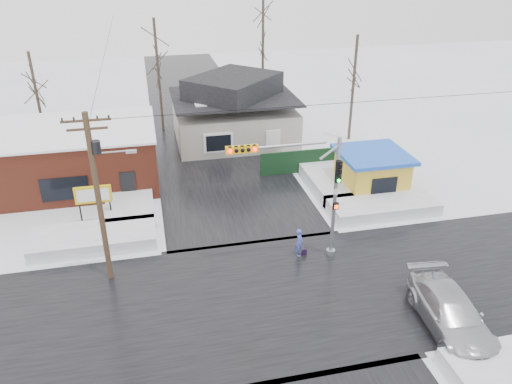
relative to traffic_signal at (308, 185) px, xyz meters
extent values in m
plane|color=white|center=(-2.43, -2.97, -4.54)|extent=(120.00, 120.00, 0.00)
cube|color=black|center=(-2.43, -2.97, -4.53)|extent=(10.00, 120.00, 0.02)
cube|color=black|center=(-2.43, -2.97, -4.53)|extent=(120.00, 10.00, 0.02)
cube|color=white|center=(-11.43, 4.03, -4.14)|extent=(7.00, 3.00, 0.80)
cube|color=white|center=(6.57, 4.03, -4.14)|extent=(7.00, 3.00, 0.80)
cube|color=white|center=(-9.43, 9.03, -4.14)|extent=(3.00, 8.00, 0.80)
cube|color=white|center=(4.57, 9.03, -4.14)|extent=(3.00, 8.00, 0.80)
cylinder|color=gray|center=(1.57, 0.03, -1.04)|extent=(0.20, 0.20, 7.00)
cylinder|color=gray|center=(1.57, 0.03, -4.39)|extent=(0.50, 0.50, 0.30)
cylinder|color=gray|center=(-1.43, 0.03, 2.26)|extent=(4.60, 0.14, 0.14)
cube|color=gold|center=(-3.43, 0.03, 2.26)|extent=(1.60, 0.28, 0.35)
sphere|color=#FF0C0C|center=(-4.03, -0.13, 2.26)|extent=(0.20, 0.20, 0.20)
sphere|color=#FF0C0C|center=(-2.83, -0.13, 2.26)|extent=(0.20, 0.20, 0.20)
cube|color=black|center=(1.57, -0.17, 0.66)|extent=(0.30, 0.22, 1.20)
sphere|color=#0CE533|center=(1.57, -0.31, 0.21)|extent=(0.18, 0.18, 0.18)
cube|color=black|center=(1.57, -0.17, -1.34)|extent=(0.30, 0.20, 0.35)
cylinder|color=#382619|center=(-10.43, 0.53, -0.04)|extent=(0.28, 0.28, 9.00)
cube|color=#382619|center=(-10.43, 0.53, 4.06)|extent=(2.20, 0.10, 0.10)
cube|color=#382619|center=(-10.43, 0.53, 3.66)|extent=(1.80, 0.10, 0.10)
cylinder|color=black|center=(-10.18, 0.53, 2.76)|extent=(0.44, 0.44, 0.60)
cylinder|color=gray|center=(-9.53, 0.53, 2.46)|extent=(1.80, 0.08, 0.08)
cube|color=gray|center=(-8.63, 0.53, 2.41)|extent=(0.50, 0.22, 0.12)
cube|color=maroon|center=(-13.43, 13.03, -2.54)|extent=(12.00, 8.00, 4.00)
cube|color=white|center=(-13.43, 13.03, -0.49)|extent=(12.20, 8.20, 0.15)
cube|color=black|center=(-13.43, 9.01, -3.14)|extent=(3.00, 0.08, 1.60)
cube|color=black|center=(-9.43, 9.01, -3.44)|extent=(1.00, 0.08, 2.20)
cylinder|color=black|center=(-12.33, 6.53, -3.64)|extent=(0.10, 0.10, 1.80)
cylinder|color=black|center=(-10.53, 6.53, -3.64)|extent=(0.10, 0.10, 1.80)
cube|color=gold|center=(-11.43, 6.53, -2.54)|extent=(2.20, 0.18, 1.10)
cube|color=white|center=(-11.43, 6.42, -2.54)|extent=(1.90, 0.02, 0.80)
cube|color=#A8A398|center=(-0.43, 19.03, -3.04)|extent=(10.00, 8.00, 3.00)
cube|color=black|center=(-0.43, 19.03, -0.64)|extent=(10.40, 8.40, 0.12)
pyramid|color=black|center=(-0.43, 19.03, 0.32)|extent=(9.00, 7.00, 1.80)
cube|color=maroon|center=(2.77, 20.03, 0.36)|extent=(0.70, 0.70, 1.40)
cube|color=white|center=(-2.43, 14.98, -3.14)|extent=(2.40, 0.12, 1.60)
cube|color=gold|center=(7.07, 7.03, -3.24)|extent=(4.00, 4.00, 2.60)
cube|color=blue|center=(7.07, 7.03, -1.79)|extent=(4.60, 4.60, 0.25)
cube|color=black|center=(7.07, 5.00, -3.24)|extent=(1.80, 0.06, 1.20)
cube|color=black|center=(4.07, 11.03, -3.64)|extent=(8.00, 0.12, 1.80)
cylinder|color=#332821|center=(-6.43, 23.03, 0.46)|extent=(0.24, 0.24, 10.00)
cylinder|color=#332821|center=(3.57, 25.03, 1.46)|extent=(0.24, 0.24, 12.00)
cylinder|color=#332821|center=(9.57, 17.03, -0.04)|extent=(0.24, 0.24, 9.00)
cylinder|color=#332821|center=(-16.43, 21.03, -0.54)|extent=(0.24, 0.24, 8.00)
imported|color=#434FBC|center=(-0.20, 0.35, -3.72)|extent=(0.61, 0.71, 1.65)
imported|color=#B9BAC1|center=(4.71, -6.77, -3.70)|extent=(2.90, 5.99, 1.68)
cube|color=black|center=(0.09, 0.27, -4.36)|extent=(0.30, 0.17, 0.35)
camera|label=1|loc=(-7.69, -21.96, 11.26)|focal=35.00mm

